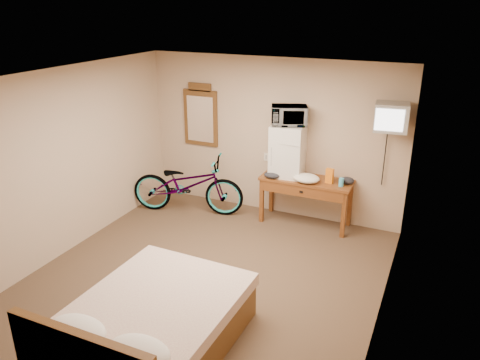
# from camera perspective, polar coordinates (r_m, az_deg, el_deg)

# --- Properties ---
(room) EXTENTS (4.60, 4.64, 2.50)m
(room) POSITION_cam_1_polar(r_m,az_deg,el_deg) (5.46, -4.64, -0.88)
(room) COLOR #462F23
(room) RESTS_ON ground
(desk) EXTENTS (1.39, 0.54, 0.75)m
(desk) POSITION_cam_1_polar(r_m,az_deg,el_deg) (7.17, 7.99, -0.82)
(desk) COLOR brown
(desk) RESTS_ON floor
(mini_fridge) EXTENTS (0.52, 0.50, 0.80)m
(mini_fridge) POSITION_cam_1_polar(r_m,az_deg,el_deg) (7.15, 5.84, 3.60)
(mini_fridge) COLOR silver
(mini_fridge) RESTS_ON desk
(microwave) EXTENTS (0.61, 0.52, 0.29)m
(microwave) POSITION_cam_1_polar(r_m,az_deg,el_deg) (7.01, 6.01, 7.83)
(microwave) COLOR silver
(microwave) RESTS_ON mini_fridge
(snack_bag) EXTENTS (0.12, 0.08, 0.22)m
(snack_bag) POSITION_cam_1_polar(r_m,az_deg,el_deg) (7.02, 10.87, 0.50)
(snack_bag) COLOR orange
(snack_bag) RESTS_ON desk
(blue_cup) EXTENTS (0.07, 0.07, 0.12)m
(blue_cup) POSITION_cam_1_polar(r_m,az_deg,el_deg) (6.94, 12.23, -0.27)
(blue_cup) COLOR #43B7E4
(blue_cup) RESTS_ON desk
(cloth_cream) EXTENTS (0.40, 0.31, 0.12)m
(cloth_cream) POSITION_cam_1_polar(r_m,az_deg,el_deg) (7.01, 8.09, 0.22)
(cloth_cream) COLOR silver
(cloth_cream) RESTS_ON desk
(cloth_dark_a) EXTENTS (0.26, 0.20, 0.10)m
(cloth_dark_a) POSITION_cam_1_polar(r_m,az_deg,el_deg) (7.13, 3.96, 0.63)
(cloth_dark_a) COLOR black
(cloth_dark_a) RESTS_ON desk
(cloth_dark_b) EXTENTS (0.21, 0.17, 0.10)m
(cloth_dark_b) POSITION_cam_1_polar(r_m,az_deg,el_deg) (7.07, 12.93, -0.05)
(cloth_dark_b) COLOR black
(cloth_dark_b) RESTS_ON desk
(crt_television) EXTENTS (0.48, 0.58, 0.38)m
(crt_television) POSITION_cam_1_polar(r_m,az_deg,el_deg) (6.64, 17.97, 7.31)
(crt_television) COLOR black
(crt_television) RESTS_ON room
(wall_mirror) EXTENTS (0.61, 0.04, 1.04)m
(wall_mirror) POSITION_cam_1_polar(r_m,az_deg,el_deg) (7.87, -4.82, 7.83)
(wall_mirror) COLOR brown
(wall_mirror) RESTS_ON room
(bicycle) EXTENTS (1.94, 1.08, 0.97)m
(bicycle) POSITION_cam_1_polar(r_m,az_deg,el_deg) (7.64, -6.39, -0.55)
(bicycle) COLOR black
(bicycle) RESTS_ON floor
(bed) EXTENTS (1.49, 1.97, 0.90)m
(bed) POSITION_cam_1_polar(r_m,az_deg,el_deg) (4.87, -11.11, -17.26)
(bed) COLOR brown
(bed) RESTS_ON floor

